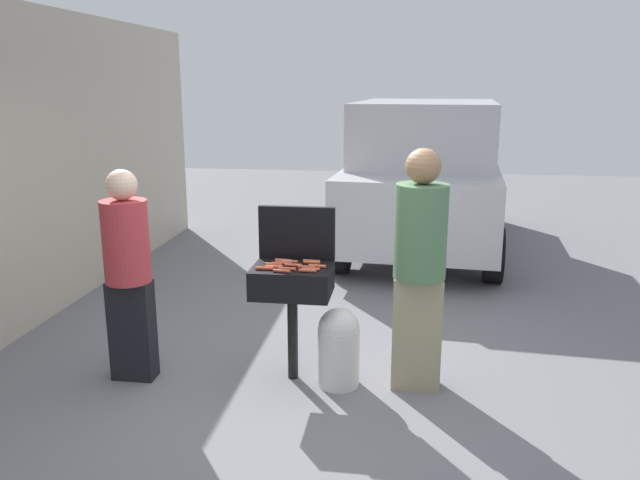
% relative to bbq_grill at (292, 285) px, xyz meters
% --- Properties ---
extents(ground_plane, '(24.00, 24.00, 0.00)m').
position_rel_bbq_grill_xyz_m(ground_plane, '(0.09, -0.04, -0.77)').
color(ground_plane, slate).
extents(house_wall_side, '(0.24, 8.00, 2.97)m').
position_rel_bbq_grill_xyz_m(house_wall_side, '(-2.74, 0.96, 0.72)').
color(house_wall_side, '#B2A893').
rests_on(house_wall_side, ground).
extents(bbq_grill, '(0.60, 0.44, 0.91)m').
position_rel_bbq_grill_xyz_m(bbq_grill, '(0.00, 0.00, 0.00)').
color(bbq_grill, black).
rests_on(bbq_grill, ground).
extents(grill_lid_open, '(0.60, 0.05, 0.42)m').
position_rel_bbq_grill_xyz_m(grill_lid_open, '(0.00, 0.22, 0.35)').
color(grill_lid_open, black).
rests_on(grill_lid_open, bbq_grill).
extents(hot_dog_0, '(0.13, 0.04, 0.03)m').
position_rel_bbq_grill_xyz_m(hot_dog_0, '(0.14, 0.09, 0.16)').
color(hot_dog_0, '#B74C33').
rests_on(hot_dog_0, bbq_grill).
extents(hot_dog_1, '(0.13, 0.03, 0.03)m').
position_rel_bbq_grill_xyz_m(hot_dog_1, '(-0.04, 0.09, 0.16)').
color(hot_dog_1, '#C6593D').
rests_on(hot_dog_1, bbq_grill).
extents(hot_dog_2, '(0.13, 0.03, 0.03)m').
position_rel_bbq_grill_xyz_m(hot_dog_2, '(0.14, -0.13, 0.16)').
color(hot_dog_2, '#B74C33').
rests_on(hot_dog_2, bbq_grill).
extents(hot_dog_3, '(0.13, 0.03, 0.03)m').
position_rel_bbq_grill_xyz_m(hot_dog_3, '(0.19, -0.00, 0.16)').
color(hot_dog_3, '#C6593D').
rests_on(hot_dog_3, bbq_grill).
extents(hot_dog_4, '(0.13, 0.03, 0.03)m').
position_rel_bbq_grill_xyz_m(hot_dog_4, '(0.16, -0.09, 0.16)').
color(hot_dog_4, '#B74C33').
rests_on(hot_dog_4, bbq_grill).
extents(hot_dog_5, '(0.13, 0.03, 0.03)m').
position_rel_bbq_grill_xyz_m(hot_dog_5, '(-0.19, -0.12, 0.16)').
color(hot_dog_5, '#AD4228').
rests_on(hot_dog_5, bbq_grill).
extents(hot_dog_6, '(0.13, 0.03, 0.03)m').
position_rel_bbq_grill_xyz_m(hot_dog_6, '(0.13, 0.12, 0.16)').
color(hot_dog_6, '#B74C33').
rests_on(hot_dog_6, bbq_grill).
extents(hot_dog_7, '(0.13, 0.04, 0.03)m').
position_rel_bbq_grill_xyz_m(hot_dog_7, '(-0.10, 0.03, 0.16)').
color(hot_dog_7, '#AD4228').
rests_on(hot_dog_7, bbq_grill).
extents(hot_dog_8, '(0.13, 0.04, 0.03)m').
position_rel_bbq_grill_xyz_m(hot_dog_8, '(-0.14, -0.01, 0.16)').
color(hot_dog_8, '#AD4228').
rests_on(hot_dog_8, bbq_grill).
extents(hot_dog_9, '(0.13, 0.03, 0.03)m').
position_rel_bbq_grill_xyz_m(hot_dog_9, '(-0.12, -0.06, 0.16)').
color(hot_dog_9, '#C6593D').
rests_on(hot_dog_9, bbq_grill).
extents(hot_dog_10, '(0.13, 0.04, 0.03)m').
position_rel_bbq_grill_xyz_m(hot_dog_10, '(-0.09, 0.11, 0.16)').
color(hot_dog_10, '#C6593D').
rests_on(hot_dog_10, bbq_grill).
extents(hot_dog_11, '(0.13, 0.03, 0.03)m').
position_rel_bbq_grill_xyz_m(hot_dog_11, '(0.12, -0.04, 0.16)').
color(hot_dog_11, '#AD4228').
rests_on(hot_dog_11, bbq_grill).
extents(hot_dog_12, '(0.13, 0.04, 0.03)m').
position_rel_bbq_grill_xyz_m(hot_dog_12, '(-0.05, -0.16, 0.16)').
color(hot_dog_12, '#B74C33').
rests_on(hot_dog_12, bbq_grill).
extents(hot_dog_13, '(0.13, 0.03, 0.03)m').
position_rel_bbq_grill_xyz_m(hot_dog_13, '(0.01, -0.00, 0.16)').
color(hot_dog_13, '#C6593D').
rests_on(hot_dog_13, bbq_grill).
extents(hot_dog_14, '(0.13, 0.03, 0.03)m').
position_rel_bbq_grill_xyz_m(hot_dog_14, '(-0.02, -0.10, 0.16)').
color(hot_dog_14, '#B74C33').
rests_on(hot_dog_14, bbq_grill).
extents(hot_dog_15, '(0.13, 0.03, 0.03)m').
position_rel_bbq_grill_xyz_m(hot_dog_15, '(-0.08, 0.06, 0.16)').
color(hot_dog_15, '#B74C33').
rests_on(hot_dog_15, bbq_grill).
extents(propane_tank, '(0.32, 0.32, 0.62)m').
position_rel_bbq_grill_xyz_m(propane_tank, '(0.37, -0.07, -0.45)').
color(propane_tank, silver).
rests_on(propane_tank, ground).
extents(person_left, '(0.35, 0.35, 1.65)m').
position_rel_bbq_grill_xyz_m(person_left, '(-1.23, -0.17, 0.13)').
color(person_left, black).
rests_on(person_left, ground).
extents(person_right, '(0.38, 0.38, 1.82)m').
position_rel_bbq_grill_xyz_m(person_right, '(0.95, -0.02, 0.22)').
color(person_right, gray).
rests_on(person_right, ground).
extents(parked_minivan, '(2.31, 4.53, 2.02)m').
position_rel_bbq_grill_xyz_m(parked_minivan, '(1.07, 4.31, 0.26)').
color(parked_minivan, '#B7B7BC').
rests_on(parked_minivan, ground).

